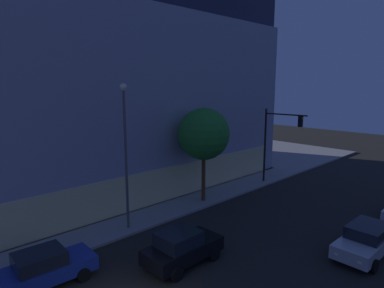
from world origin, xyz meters
TOP-DOWN VIEW (x-y plane):
  - modern_building at (9.29, 21.32)m, footprint 30.64×24.80m
  - traffic_light_far_corner at (19.66, 5.79)m, footprint 0.48×3.89m
  - street_lamp_sidewalk at (4.88, 6.97)m, footprint 0.44×0.44m
  - sidewalk_tree at (11.81, 7.18)m, footprint 3.90×3.90m
  - car_blue at (-0.98, 4.67)m, footprint 4.16×2.16m
  - car_black at (4.63, 1.71)m, footprint 4.20×2.15m
  - car_silver at (12.17, -4.41)m, footprint 4.41×2.15m

SIDE VIEW (x-z plane):
  - car_blue at x=-0.98m, z-range 0.00..1.64m
  - car_silver at x=12.17m, z-range 0.04..1.68m
  - car_black at x=4.63m, z-range 0.00..1.77m
  - traffic_light_far_corner at x=19.66m, z-range 1.23..7.91m
  - sidewalk_tree at x=11.81m, z-range 1.74..8.85m
  - street_lamp_sidewalk at x=4.88m, z-range 1.20..10.06m
  - modern_building at x=9.29m, z-range -0.08..17.43m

